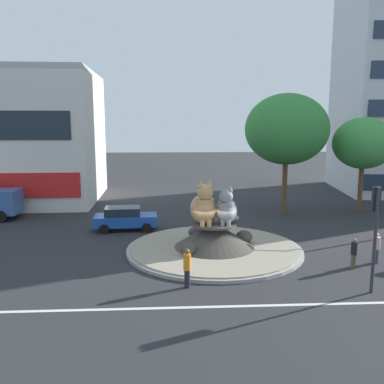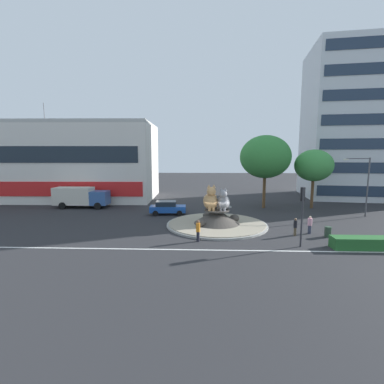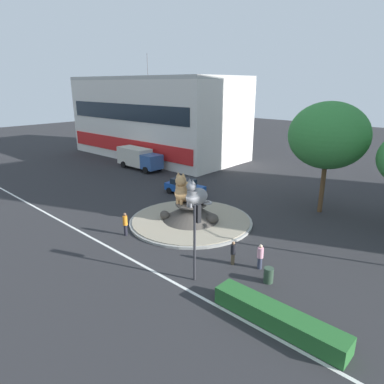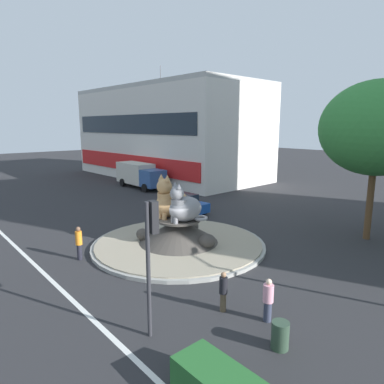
% 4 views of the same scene
% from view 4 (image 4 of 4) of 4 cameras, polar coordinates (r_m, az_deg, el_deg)
% --- Properties ---
extents(ground_plane, '(160.00, 160.00, 0.00)m').
position_cam_4_polar(ground_plane, '(20.31, -2.23, -8.92)').
color(ground_plane, '#28282B').
extents(lane_centreline, '(112.00, 0.20, 0.01)m').
position_cam_4_polar(lane_centreline, '(17.06, -22.10, -13.79)').
color(lane_centreline, silver).
rests_on(lane_centreline, ground).
extents(roundabout_island, '(10.04, 10.04, 1.63)m').
position_cam_4_polar(roundabout_island, '(20.12, -2.20, -7.36)').
color(roundabout_island, gray).
rests_on(roundabout_island, ground).
extents(cat_statue_calico, '(1.68, 2.71, 2.58)m').
position_cam_4_polar(cat_statue_calico, '(20.02, -3.57, -1.54)').
color(cat_statue_calico, tan).
rests_on(cat_statue_calico, roundabout_island).
extents(cat_statue_grey, '(1.66, 2.21, 2.25)m').
position_cam_4_polar(cat_statue_grey, '(19.03, -1.36, -2.55)').
color(cat_statue_grey, gray).
rests_on(cat_statue_grey, roundabout_island).
extents(traffic_light_mast, '(0.35, 0.46, 4.61)m').
position_cam_4_polar(traffic_light_mast, '(11.12, -6.83, -8.50)').
color(traffic_light_mast, '#2D2D33').
rests_on(traffic_light_mast, ground).
extents(shophouse_block, '(27.42, 13.32, 15.55)m').
position_cam_4_polar(shophouse_block, '(47.46, -4.10, 9.84)').
color(shophouse_block, silver).
rests_on(shophouse_block, ground).
extents(broadleaf_tree_behind_island, '(6.56, 6.56, 9.56)m').
position_cam_4_polar(broadleaf_tree_behind_island, '(23.05, 28.51, 9.30)').
color(broadleaf_tree_behind_island, brown).
rests_on(broadleaf_tree_behind_island, ground).
extents(pedestrian_orange_shirt, '(0.34, 0.34, 1.79)m').
position_cam_4_polar(pedestrian_orange_shirt, '(18.92, -18.34, -7.95)').
color(pedestrian_orange_shirt, black).
rests_on(pedestrian_orange_shirt, ground).
extents(pedestrian_black_shirt, '(0.31, 0.31, 1.57)m').
position_cam_4_polar(pedestrian_black_shirt, '(13.41, 5.24, -16.05)').
color(pedestrian_black_shirt, brown).
rests_on(pedestrian_black_shirt, ground).
extents(pedestrian_pink_shirt, '(0.38, 0.38, 1.62)m').
position_cam_4_polar(pedestrian_pink_shirt, '(13.05, 12.57, -17.06)').
color(pedestrian_pink_shirt, '#33384C').
rests_on(pedestrian_pink_shirt, ground).
extents(sedan_on_far_lane, '(4.31, 2.18, 1.60)m').
position_cam_4_polar(sedan_on_far_lane, '(27.26, -1.52, -1.88)').
color(sedan_on_far_lane, '#19479E').
rests_on(sedan_on_far_lane, ground).
extents(delivery_box_truck, '(7.10, 2.55, 2.73)m').
position_cam_4_polar(delivery_box_truck, '(38.96, -8.71, 2.91)').
color(delivery_box_truck, '#335693').
rests_on(delivery_box_truck, ground).
extents(litter_bin, '(0.56, 0.56, 0.90)m').
position_cam_4_polar(litter_bin, '(11.97, 14.48, -22.14)').
color(litter_bin, '#2D4233').
rests_on(litter_bin, ground).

